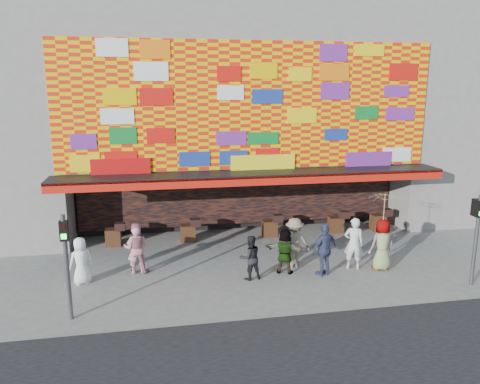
{
  "coord_description": "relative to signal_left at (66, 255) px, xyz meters",
  "views": [
    {
      "loc": [
        -3.8,
        -14.02,
        6.28
      ],
      "look_at": [
        -0.78,
        2.0,
        2.6
      ],
      "focal_mm": 35.0,
      "sensor_mm": 36.0,
      "label": 1
    }
  ],
  "objects": [
    {
      "name": "ground",
      "position": [
        6.2,
        1.5,
        -1.86
      ],
      "size": [
        90.0,
        90.0,
        0.0
      ],
      "primitive_type": "plane",
      "color": "slate",
      "rests_on": "ground"
    },
    {
      "name": "shop_building",
      "position": [
        6.2,
        9.68,
        3.37
      ],
      "size": [
        15.2,
        9.4,
        10.0
      ],
      "color": "gray",
      "rests_on": "ground"
    },
    {
      "name": "neighbor_right",
      "position": [
        19.2,
        9.5,
        4.14
      ],
      "size": [
        11.0,
        8.0,
        12.0
      ],
      "primitive_type": "cube",
      "color": "gray",
      "rests_on": "ground"
    },
    {
      "name": "signal_left",
      "position": [
        0.0,
        0.0,
        0.0
      ],
      "size": [
        0.22,
        0.2,
        3.0
      ],
      "color": "#59595B",
      "rests_on": "ground"
    },
    {
      "name": "signal_right",
      "position": [
        12.4,
        0.0,
        0.0
      ],
      "size": [
        0.22,
        0.2,
        3.0
      ],
      "color": "#59595B",
      "rests_on": "ground"
    },
    {
      "name": "ped_a",
      "position": [
        -0.02,
        2.45,
        -1.08
      ],
      "size": [
        0.9,
        0.77,
        1.56
      ],
      "primitive_type": "imported",
      "rotation": [
        0.0,
        0.0,
        3.57
      ],
      "color": "white",
      "rests_on": "ground"
    },
    {
      "name": "ped_b",
      "position": [
        1.71,
        3.01,
        -1.03
      ],
      "size": [
        0.67,
        0.5,
        1.67
      ],
      "primitive_type": "imported",
      "rotation": [
        0.0,
        0.0,
        3.31
      ],
      "color": "pink",
      "rests_on": "ground"
    },
    {
      "name": "ped_c",
      "position": [
        5.44,
        1.79,
        -1.1
      ],
      "size": [
        0.82,
        0.69,
        1.51
      ],
      "primitive_type": "imported",
      "rotation": [
        0.0,
        0.0,
        3.32
      ],
      "color": "black",
      "rests_on": "ground"
    },
    {
      "name": "ped_d",
      "position": [
        7.19,
        2.55,
        -0.96
      ],
      "size": [
        1.16,
        0.67,
        1.8
      ],
      "primitive_type": "imported",
      "rotation": [
        0.0,
        0.0,
        3.14
      ],
      "color": "gray",
      "rests_on": "ground"
    },
    {
      "name": "ped_e",
      "position": [
        7.97,
        1.64,
        -0.94
      ],
      "size": [
        1.16,
        0.83,
        1.83
      ],
      "primitive_type": "imported",
      "rotation": [
        0.0,
        0.0,
        3.54
      ],
      "color": "#373E60",
      "rests_on": "ground"
    },
    {
      "name": "ped_f",
      "position": [
        6.72,
        2.09,
        -1.07
      ],
      "size": [
        1.53,
        1.03,
        1.58
      ],
      "primitive_type": "imported",
      "rotation": [
        0.0,
        0.0,
        2.72
      ],
      "color": "gray",
      "rests_on": "ground"
    },
    {
      "name": "ped_g",
      "position": [
        10.13,
        1.76,
        -0.95
      ],
      "size": [
        0.94,
        0.66,
        1.83
      ],
      "primitive_type": "imported",
      "rotation": [
        0.0,
        0.0,
        3.23
      ],
      "color": "gray",
      "rests_on": "ground"
    },
    {
      "name": "ped_h",
      "position": [
        9.19,
        2.03,
        -0.93
      ],
      "size": [
        0.78,
        0.63,
        1.86
      ],
      "primitive_type": "imported",
      "rotation": [
        0.0,
        0.0,
        2.84
      ],
      "color": "silver",
      "rests_on": "ground"
    },
    {
      "name": "ped_i",
      "position": [
        1.71,
        3.09,
        -0.98
      ],
      "size": [
        0.95,
        0.79,
        1.76
      ],
      "primitive_type": "imported",
      "rotation": [
        0.0,
        0.0,
        2.99
      ],
      "color": "#B8777E",
      "rests_on": "ground"
    },
    {
      "name": "parasol",
      "position": [
        10.13,
        1.76,
        0.37
      ],
      "size": [
        1.32,
        1.34,
        2.01
      ],
      "color": "#FDE79F",
      "rests_on": "ground"
    }
  ]
}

